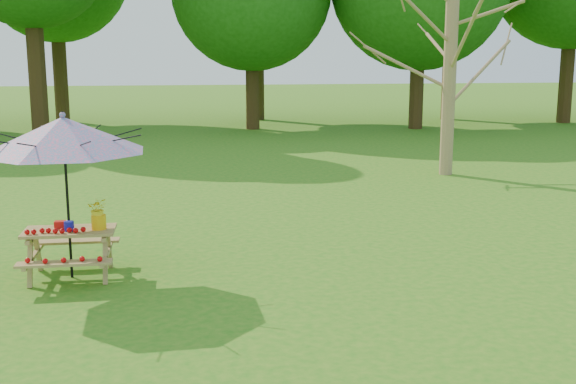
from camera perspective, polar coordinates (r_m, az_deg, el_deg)
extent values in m
cylinder|color=#8D664C|center=(18.13, 12.61, 8.03)|extent=(0.31, 0.31, 4.27)
cube|color=#9B7946|center=(10.13, -16.89, -2.96)|extent=(1.20, 0.62, 0.04)
cube|color=#9B7946|center=(9.68, -17.27, -5.41)|extent=(1.20, 0.22, 0.04)
cube|color=#9B7946|center=(10.73, -16.37, -3.75)|extent=(1.20, 0.22, 0.04)
cylinder|color=black|center=(10.03, -17.04, -0.33)|extent=(0.04, 0.04, 2.25)
cone|color=teal|center=(9.91, -17.31, 4.35)|extent=(2.80, 2.80, 0.47)
sphere|color=teal|center=(9.88, -17.40, 5.83)|extent=(0.08, 0.08, 0.08)
cube|color=red|center=(10.22, -17.57, -2.48)|extent=(0.14, 0.12, 0.10)
cylinder|color=#1619B3|center=(10.04, -16.91, -2.60)|extent=(0.13, 0.13, 0.13)
cube|color=beige|center=(10.33, -17.17, -2.40)|extent=(0.13, 0.13, 0.07)
cylinder|color=#FFB10D|center=(10.02, -14.72, -2.31)|extent=(0.20, 0.20, 0.20)
imported|color=yellow|center=(9.98, -14.78, -1.27)|extent=(0.28, 0.24, 0.29)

